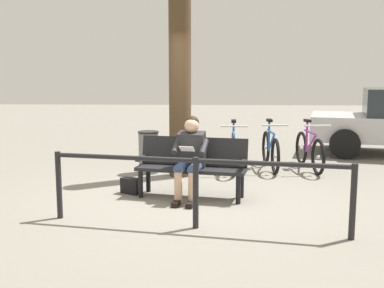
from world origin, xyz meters
name	(u,v)px	position (x,y,z in m)	size (l,w,h in m)	color
ground_plane	(189,199)	(0.00, 0.00, 0.00)	(40.00, 40.00, 0.00)	slate
bench	(192,163)	(-0.05, -0.18, 0.51)	(1.66, 0.78, 0.87)	black
person_reading	(190,154)	(-0.02, -0.02, 0.66)	(0.54, 0.81, 1.20)	#262628
handbag	(131,186)	(0.89, -0.29, 0.12)	(0.30, 0.14, 0.24)	black
tree_trunk	(180,76)	(0.23, -1.58, 1.76)	(0.39, 0.39, 3.52)	#4C3823
litter_bin	(149,152)	(0.83, -1.78, 0.38)	(0.38, 0.38, 0.77)	slate
bicycle_orange	(309,151)	(-2.17, -2.22, 0.36)	(0.48, 1.68, 0.94)	black
bicycle_blue	(270,150)	(-1.44, -2.26, 0.36)	(0.48, 1.68, 0.94)	black
bicycle_red	(233,151)	(-0.73, -2.07, 0.36)	(0.48, 1.68, 0.94)	black
railing_fence	(196,178)	(-0.15, 1.25, 0.61)	(3.52, 0.68, 0.85)	black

